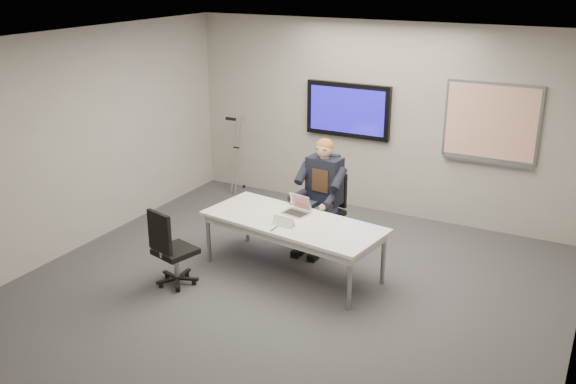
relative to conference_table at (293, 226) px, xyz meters
The scene contains 15 objects.
floor 0.85m from the conference_table, 73.13° to the right, with size 6.00×6.00×0.02m, color #333335.
ceiling 2.29m from the conference_table, 73.13° to the right, with size 6.00×6.00×0.02m, color white.
wall_back 2.56m from the conference_table, 85.85° to the left, with size 6.00×0.02×2.80m, color #9B968C.
wall_front 3.67m from the conference_table, 87.19° to the right, with size 6.00×0.02×2.80m, color #9B968C.
wall_left 2.99m from the conference_table, 168.41° to the right, with size 0.02×6.00×2.80m, color #9B968C.
conference_table is the anchor object (origin of this frame).
tv_display 2.55m from the conference_table, 97.80° to the left, with size 1.30×0.09×0.80m.
whiteboard 3.09m from the conference_table, 54.18° to the left, with size 1.25×0.08×1.10m.
office_chair_far 1.07m from the conference_table, 91.31° to the left, with size 0.57×0.57×0.95m.
office_chair_near 1.46m from the conference_table, 138.20° to the right, with size 0.55×0.55×0.95m.
seated_person 0.77m from the conference_table, 92.72° to the left, with size 0.47×0.80×1.44m.
crutch 3.05m from the conference_table, 134.58° to the left, with size 0.18×0.42×1.30m, color #A0A3A7, non-canonical shape.
laptop 0.28m from the conference_table, 104.05° to the left, with size 0.34×0.34×0.21m.
name_tent 0.23m from the conference_table, 96.30° to the right, with size 0.27×0.08×0.11m, color white, non-canonical shape.
pen 0.35m from the conference_table, 101.57° to the right, with size 0.01×0.01×0.15m, color black.
Camera 1 is at (3.06, -5.65, 3.56)m, focal length 40.00 mm.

